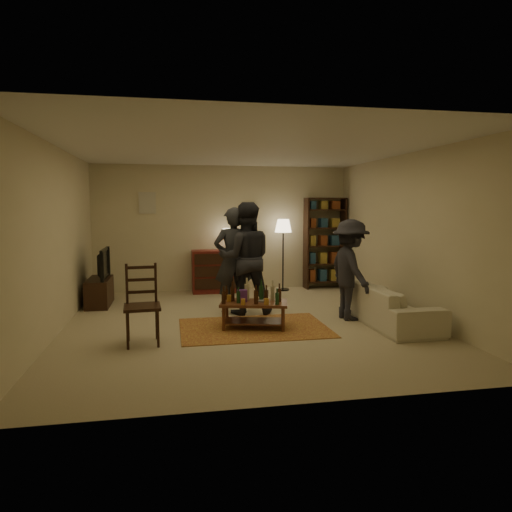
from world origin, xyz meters
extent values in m
plane|color=#C6B793|center=(0.00, 0.00, 0.00)|extent=(6.00, 6.00, 0.00)
plane|color=beige|center=(0.00, 3.00, 1.35)|extent=(5.50, 0.00, 5.50)
plane|color=beige|center=(-2.75, 0.00, 1.35)|extent=(0.00, 6.00, 6.00)
plane|color=beige|center=(2.75, 0.00, 1.35)|extent=(0.00, 6.00, 6.00)
plane|color=beige|center=(0.00, -3.00, 1.35)|extent=(5.50, 0.00, 5.50)
plane|color=white|center=(0.00, 0.00, 2.70)|extent=(6.00, 6.00, 0.00)
cube|color=beige|center=(-1.60, 2.98, 1.90)|extent=(0.35, 0.03, 0.45)
cube|color=beige|center=(0.60, 2.98, 1.70)|extent=(0.30, 0.03, 0.40)
cube|color=maroon|center=(0.07, -0.31, 0.01)|extent=(2.20, 1.50, 0.01)
cube|color=#5E2A1B|center=(0.07, -0.31, 0.38)|extent=(1.09, 0.76, 0.04)
cube|color=#5E2A1B|center=(0.07, -0.31, 0.11)|extent=(0.97, 0.64, 0.02)
cylinder|color=#5E2A1B|center=(-0.40, -0.41, 0.18)|extent=(0.05, 0.05, 0.36)
cylinder|color=#5E2A1B|center=(0.45, -0.62, 0.18)|extent=(0.05, 0.05, 0.36)
cylinder|color=#5E2A1B|center=(-0.30, 0.00, 0.18)|extent=(0.05, 0.05, 0.36)
cylinder|color=#5E2A1B|center=(0.54, -0.21, 0.18)|extent=(0.05, 0.05, 0.36)
cylinder|color=#BA7C2B|center=(-0.29, -0.22, 0.45)|extent=(0.07, 0.07, 0.10)
cylinder|color=#BA7C2B|center=(-0.12, -0.49, 0.45)|extent=(0.07, 0.07, 0.09)
cylinder|color=#BA7C2B|center=(0.13, -0.15, 0.46)|extent=(0.07, 0.07, 0.11)
cylinder|color=#BA7C2B|center=(0.22, -0.54, 0.45)|extent=(0.07, 0.07, 0.09)
cube|color=#673490|center=(-0.10, -0.25, 0.49)|extent=(0.15, 0.10, 0.18)
cylinder|color=gray|center=(0.19, -0.36, 0.42)|extent=(0.12, 0.12, 0.03)
cube|color=#321A10|center=(-1.53, -0.82, 0.50)|extent=(0.50, 0.50, 0.04)
cylinder|color=#321A10|center=(-1.70, -1.03, 0.25)|extent=(0.04, 0.04, 0.49)
cylinder|color=#321A10|center=(-1.32, -1.00, 0.25)|extent=(0.04, 0.04, 0.49)
cylinder|color=#321A10|center=(-1.73, -0.65, 0.25)|extent=(0.04, 0.04, 0.49)
cylinder|color=#321A10|center=(-1.35, -0.62, 0.25)|extent=(0.04, 0.04, 0.49)
cube|color=#321A10|center=(-1.54, -0.63, 0.81)|extent=(0.38, 0.06, 0.56)
cube|color=#321A10|center=(-2.45, 1.80, 0.25)|extent=(0.40, 1.00, 0.50)
imported|color=black|center=(-2.43, 1.80, 0.78)|extent=(0.13, 0.97, 0.56)
cube|color=maroon|center=(-0.20, 2.72, 0.45)|extent=(1.00, 0.48, 0.90)
cube|color=#321A10|center=(-0.20, 2.47, 0.22)|extent=(0.92, 0.02, 0.22)
cube|color=#321A10|center=(-0.20, 2.47, 0.48)|extent=(0.92, 0.02, 0.22)
cube|color=#321A10|center=(-0.20, 2.47, 0.74)|extent=(0.92, 0.02, 0.22)
cylinder|color=#321A10|center=(0.05, 2.72, 0.92)|extent=(0.12, 0.12, 0.04)
cylinder|color=#321A10|center=(0.05, 2.72, 1.05)|extent=(0.02, 0.02, 0.22)
cone|color=#FFE5B2|center=(0.05, 2.72, 1.26)|extent=(0.26, 0.26, 0.20)
cube|color=#321A10|center=(1.82, 2.78, 1.00)|extent=(0.04, 0.34, 2.00)
cube|color=#321A10|center=(2.68, 2.78, 1.00)|extent=(0.04, 0.34, 2.00)
cube|color=#321A10|center=(2.25, 2.78, 0.15)|extent=(0.90, 0.34, 0.03)
cube|color=#321A10|center=(2.25, 2.78, 0.55)|extent=(0.90, 0.34, 0.03)
cube|color=#321A10|center=(2.25, 2.78, 0.95)|extent=(0.90, 0.34, 0.03)
cube|color=#321A10|center=(2.25, 2.78, 1.35)|extent=(0.90, 0.34, 0.03)
cube|color=#321A10|center=(2.25, 2.78, 1.75)|extent=(0.90, 0.34, 0.03)
cube|color=#321A10|center=(2.25, 2.78, 2.00)|extent=(0.90, 0.34, 0.03)
cube|color=brown|center=(1.95, 2.78, 0.29)|extent=(0.12, 0.22, 0.26)
cube|color=navy|center=(2.20, 2.78, 0.29)|extent=(0.15, 0.22, 0.26)
cube|color=olive|center=(2.47, 2.78, 0.29)|extent=(0.18, 0.22, 0.26)
cube|color=navy|center=(1.95, 2.78, 0.69)|extent=(0.12, 0.22, 0.24)
cube|color=olive|center=(2.20, 2.78, 0.69)|extent=(0.15, 0.22, 0.24)
cube|color=brown|center=(2.47, 2.78, 0.69)|extent=(0.18, 0.22, 0.24)
cube|color=olive|center=(1.95, 2.78, 1.07)|extent=(0.12, 0.22, 0.22)
cube|color=brown|center=(2.20, 2.78, 1.07)|extent=(0.15, 0.22, 0.22)
cube|color=navy|center=(2.47, 2.78, 1.07)|extent=(0.18, 0.22, 0.22)
cube|color=brown|center=(1.95, 2.78, 1.47)|extent=(0.12, 0.22, 0.20)
cube|color=navy|center=(2.20, 2.78, 1.47)|extent=(0.15, 0.22, 0.20)
cube|color=olive|center=(2.47, 2.78, 1.47)|extent=(0.18, 0.22, 0.20)
cube|color=navy|center=(1.95, 2.78, 1.85)|extent=(0.12, 0.22, 0.18)
cube|color=olive|center=(2.20, 2.78, 1.85)|extent=(0.15, 0.22, 0.18)
cube|color=brown|center=(2.47, 2.78, 1.85)|extent=(0.18, 0.22, 0.18)
cylinder|color=black|center=(1.26, 2.65, 0.01)|extent=(0.28, 0.28, 0.03)
cylinder|color=black|center=(1.26, 2.65, 0.68)|extent=(0.03, 0.03, 1.37)
cone|color=#FFE5B2|center=(1.26, 2.65, 1.41)|extent=(0.36, 0.36, 0.28)
imported|color=beige|center=(2.20, -0.40, 0.30)|extent=(0.81, 2.08, 0.61)
imported|color=#27282F|center=(-0.09, 0.78, 0.91)|extent=(0.66, 0.44, 1.81)
imported|color=#212228|center=(0.11, 0.66, 0.95)|extent=(0.98, 0.80, 1.90)
imported|color=#24232A|center=(1.70, -0.05, 0.81)|extent=(0.68, 1.09, 1.62)
camera|label=1|loc=(-1.14, -6.91, 1.82)|focal=32.00mm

